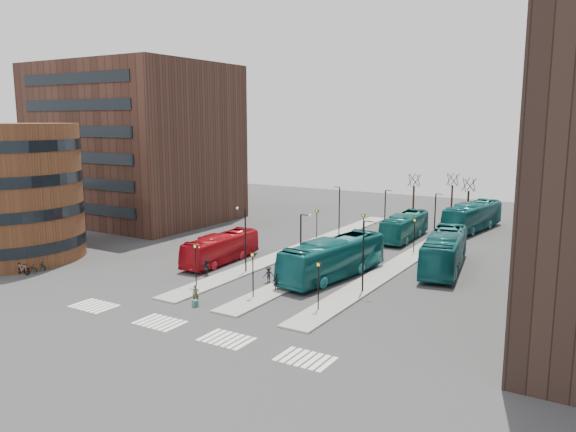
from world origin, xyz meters
The scene contains 23 objects.
ground centered at (0.00, 0.00, 0.00)m, with size 160.00×160.00×0.00m, color #2D2D30.
island_left centered at (-4.00, 30.00, 0.07)m, with size 2.50×45.00×0.15m, color gray.
island_mid centered at (2.00, 30.00, 0.07)m, with size 2.50×45.00×0.15m, color gray.
island_right centered at (8.00, 30.00, 0.07)m, with size 2.50×45.00×0.15m, color gray.
suitcase centered at (-1.08, 7.97, 0.27)m, with size 0.43×0.34×0.53m, color navy.
red_bus centered at (-7.87, 19.95, 1.47)m, with size 2.47×10.56×2.94m, color #AC0D17.
teal_bus_a centered at (4.39, 20.86, 1.84)m, with size 3.09×13.20×3.68m, color #135E62.
teal_bus_b centered at (4.27, 40.39, 1.58)m, with size 2.66×11.37×3.17m, color #125D5A.
teal_bus_c centered at (12.31, 29.04, 1.84)m, with size 3.09×13.20×3.68m, color #115659.
teal_bus_d centered at (9.92, 50.46, 1.85)m, with size 3.10×13.26×3.69m, color #156469.
traveller centered at (-1.58, 8.62, 0.75)m, with size 0.55×0.36×1.50m, color #48492B.
commuter_a centered at (-5.96, 15.33, 0.76)m, with size 0.74×0.58×1.53m, color black.
commuter_b centered at (2.22, 14.61, 0.77)m, with size 0.90×0.38×1.54m, color black.
commuter_c centered at (0.17, 16.47, 0.74)m, with size 0.96×0.55×1.49m, color black.
bicycle_near centered at (-21.00, 7.32, 0.44)m, with size 0.58×1.66×0.87m, color gray.
bicycle_mid centered at (-21.00, 6.58, 0.55)m, with size 0.52×1.83×1.10m, color gray.
bicycle_far centered at (-21.00, 8.40, 0.46)m, with size 0.61×1.76×0.92m, color gray.
crosswalk_stripes centered at (1.75, 4.00, 0.01)m, with size 22.35×2.40×0.01m.
round_building centered at (-28.00, 10.00, 6.99)m, with size 15.16×15.16×14.00m.
office_block centered at (-34.00, 33.98, 11.00)m, with size 25.00×20.12×22.00m.
sign_poles centered at (1.60, 23.00, 2.41)m, with size 12.45×22.12×3.65m.
lamp_posts centered at (2.64, 28.00, 3.58)m, with size 14.04×20.24×6.12m.
bare_trees centered at (2.67, 62.67, 2.72)m, with size 10.97×8.14×5.90m.
Camera 1 is at (26.78, -24.04, 14.36)m, focal length 35.00 mm.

